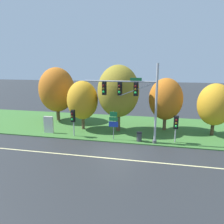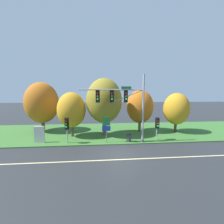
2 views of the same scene
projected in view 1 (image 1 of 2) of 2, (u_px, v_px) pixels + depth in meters
ground_plane at (117, 153)px, 19.32m from camera, size 160.00×160.00×0.00m
lane_stripe at (115, 159)px, 18.18m from camera, size 36.00×0.16×0.01m
grass_verge at (130, 127)px, 27.18m from camera, size 48.00×11.50×0.10m
traffic_signal_mast at (134, 95)px, 20.95m from camera, size 7.27×0.49×7.72m
pedestrian_signal_near_kerb at (176, 124)px, 21.18m from camera, size 0.46×0.55×2.73m
pedestrian_signal_further_along at (73, 118)px, 23.07m from camera, size 0.46×0.55×2.91m
route_sign_post at (113, 122)px, 22.16m from camera, size 0.97×0.08×2.97m
tree_nearest_road at (57, 90)px, 29.41m from camera, size 4.78×4.78×7.21m
tree_left_of_mast at (82, 100)px, 25.48m from camera, size 3.61×3.61×5.75m
tree_behind_signpost at (118, 91)px, 24.51m from camera, size 4.69×4.69×7.57m
tree_mid_verge at (166, 99)px, 25.10m from camera, size 3.86×3.86×6.09m
tree_tall_centre at (215, 105)px, 23.27m from camera, size 3.61×3.61×5.65m
info_kiosk at (49, 125)px, 24.53m from camera, size 1.10×0.24×1.90m
trash_bin at (139, 137)px, 21.96m from camera, size 0.56×0.56×0.93m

